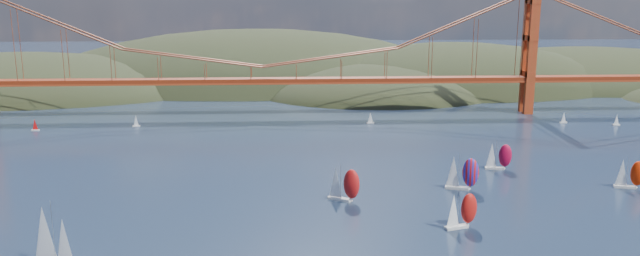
% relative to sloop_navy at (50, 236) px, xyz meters
% --- Properties ---
extents(headlands, '(725.00, 225.00, 96.00)m').
position_rel_sloop_navy_xyz_m(headlands, '(82.60, 251.89, -18.51)').
color(headlands, black).
rests_on(headlands, ground).
extents(bridge, '(552.00, 12.00, 55.00)m').
position_rel_sloop_navy_xyz_m(bridge, '(35.91, 153.61, 26.18)').
color(bridge, maroon).
rests_on(bridge, ground).
extents(sloop_navy, '(9.21, 5.91, 13.72)m').
position_rel_sloop_navy_xyz_m(sloop_navy, '(0.00, 0.00, 0.00)').
color(sloop_navy, black).
rests_on(sloop_navy, ground).
extents(racer_0, '(9.10, 6.98, 10.30)m').
position_rel_sloop_navy_xyz_m(racer_0, '(63.27, 35.86, -1.19)').
color(racer_0, silver).
rests_on(racer_0, ground).
extents(racer_1, '(8.44, 5.12, 9.45)m').
position_rel_sloop_navy_xyz_m(racer_1, '(89.27, 15.11, -1.59)').
color(racer_1, silver).
rests_on(racer_1, ground).
extents(racer_2, '(8.25, 4.80, 9.25)m').
position_rel_sloop_navy_xyz_m(racer_2, '(145.28, 42.54, -1.69)').
color(racer_2, silver).
rests_on(racer_2, ground).
extents(racer_3, '(8.22, 4.12, 9.25)m').
position_rel_sloop_navy_xyz_m(racer_3, '(114.38, 63.25, -1.69)').
color(racer_3, silver).
rests_on(racer_3, ground).
extents(racer_rwb, '(9.42, 5.67, 10.55)m').
position_rel_sloop_navy_xyz_m(racer_rwb, '(97.37, 43.91, -1.07)').
color(racer_rwb, silver).
rests_on(racer_rwb, ground).
extents(distant_boat_2, '(3.00, 2.00, 4.70)m').
position_rel_sloop_navy_xyz_m(distant_boat_2, '(-52.45, 127.05, -3.65)').
color(distant_boat_2, silver).
rests_on(distant_boat_2, ground).
extents(distant_boat_3, '(3.00, 2.00, 4.70)m').
position_rel_sloop_navy_xyz_m(distant_boat_3, '(-13.79, 132.35, -3.65)').
color(distant_boat_3, silver).
rests_on(distant_boat_3, ground).
extents(distant_boat_4, '(3.00, 2.00, 4.70)m').
position_rel_sloop_navy_xyz_m(distant_boat_4, '(165.22, 130.21, -3.65)').
color(distant_boat_4, silver).
rests_on(distant_boat_4, ground).
extents(distant_boat_5, '(3.00, 2.00, 4.70)m').
position_rel_sloop_navy_xyz_m(distant_boat_5, '(185.22, 124.61, -3.65)').
color(distant_boat_5, silver).
rests_on(distant_boat_5, ground).
extents(distant_boat_8, '(3.00, 2.00, 4.70)m').
position_rel_sloop_navy_xyz_m(distant_boat_8, '(83.46, 133.65, -3.65)').
color(distant_boat_8, silver).
rests_on(distant_boat_8, ground).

